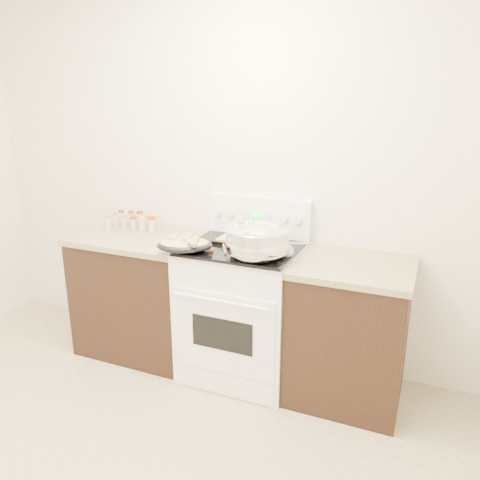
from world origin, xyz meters
The scene contains 10 objects.
room_shell centered at (0.00, 0.00, 1.70)m, with size 4.10×3.60×2.75m.
counter_left centered at (-0.48, 1.43, 0.46)m, with size 0.93×0.67×0.92m.
counter_right centered at (1.08, 1.43, 0.46)m, with size 0.73×0.67×0.92m.
kitchen_range centered at (0.35, 1.42, 0.49)m, with size 0.78×0.73×1.22m.
mixing_bowl centered at (0.51, 1.26, 1.04)m, with size 0.46×0.46×0.24m.
roasting_pan centered at (0.05, 1.17, 0.99)m, with size 0.43×0.37×0.12m.
baking_sheet centered at (0.35, 1.52, 0.96)m, with size 0.43×0.31×0.06m.
wooden_spoon centered at (0.22, 1.27, 0.95)m, with size 0.15×0.24×0.04m.
blue_ladle centered at (0.68, 1.35, 0.98)m, with size 0.15×0.27×0.11m.
spice_jars centered at (-0.62, 1.57, 0.98)m, with size 0.40×0.24×0.13m.
Camera 1 is at (1.49, -1.32, 1.89)m, focal length 35.00 mm.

